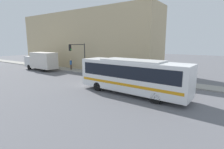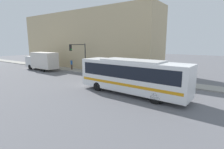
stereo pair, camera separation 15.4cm
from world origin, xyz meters
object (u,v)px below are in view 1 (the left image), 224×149
(traffic_light_pole, at_px, (79,53))
(pedestrian_near_corner, at_px, (71,64))
(city_bus, at_px, (132,75))
(parking_meter, at_px, (88,67))
(delivery_truck, at_px, (41,61))
(fire_hydrant, at_px, (113,73))

(traffic_light_pole, xyz_separation_m, pedestrian_near_corner, (1.65, 3.85, -2.25))
(traffic_light_pole, distance_m, pedestrian_near_corner, 4.75)
(city_bus, bearing_deg, parking_meter, 63.95)
(delivery_truck, xyz_separation_m, traffic_light_pole, (1.40, -8.06, 1.60))
(traffic_light_pole, height_order, pedestrian_near_corner, traffic_light_pole)
(city_bus, height_order, delivery_truck, city_bus)
(pedestrian_near_corner, bearing_deg, parking_meter, -97.22)
(delivery_truck, height_order, parking_meter, delivery_truck)
(fire_hydrant, bearing_deg, parking_meter, 90.00)
(traffic_light_pole, relative_size, pedestrian_near_corner, 2.52)
(fire_hydrant, bearing_deg, pedestrian_near_corner, 86.45)
(delivery_truck, relative_size, pedestrian_near_corner, 3.85)
(pedestrian_near_corner, bearing_deg, fire_hydrant, -93.55)
(city_bus, xyz_separation_m, parking_meter, (6.02, 11.26, -0.82))
(fire_hydrant, height_order, parking_meter, parking_meter)
(delivery_truck, height_order, fire_hydrant, delivery_truck)
(parking_meter, distance_m, pedestrian_near_corner, 4.66)
(delivery_truck, bearing_deg, fire_hydrant, -79.75)
(fire_hydrant, relative_size, parking_meter, 0.58)
(city_bus, height_order, pedestrian_near_corner, city_bus)
(delivery_truck, distance_m, fire_hydrant, 13.91)
(fire_hydrant, xyz_separation_m, pedestrian_near_corner, (0.59, 9.44, 0.52))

